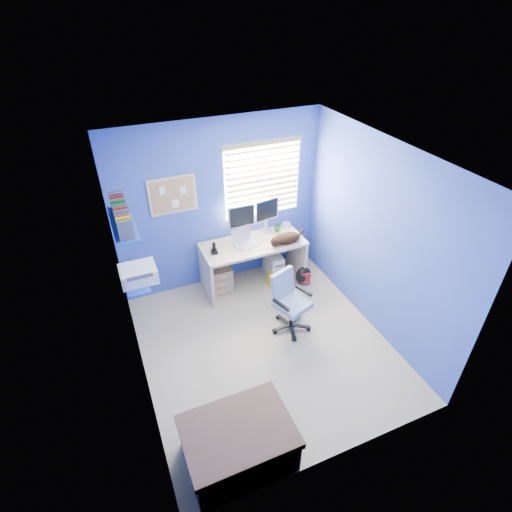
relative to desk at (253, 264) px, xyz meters
name	(u,v)px	position (x,y,z in m)	size (l,w,h in m)	color
floor	(265,345)	(-0.36, -1.26, -0.37)	(3.00, 3.20, 0.00)	tan
ceiling	(268,159)	(-0.36, -1.26, 2.13)	(3.00, 3.20, 0.00)	white
wall_back	(220,206)	(-0.36, 0.34, 0.88)	(3.00, 0.01, 2.50)	#314EB0
wall_front	(348,374)	(-0.36, -2.86, 0.88)	(3.00, 0.01, 2.50)	#314EB0
wall_left	(129,302)	(-1.86, -1.26, 0.88)	(0.01, 3.20, 2.50)	#314EB0
wall_right	(377,239)	(1.14, -1.26, 0.88)	(0.01, 3.20, 2.50)	#314EB0
desk	(253,264)	(0.00, 0.00, 0.00)	(1.51, 0.65, 0.74)	tan
laptop	(247,238)	(-0.10, -0.01, 0.48)	(0.33, 0.26, 0.22)	silver
monitor_left	(241,222)	(-0.10, 0.21, 0.64)	(0.40, 0.12, 0.54)	silver
monitor_right	(266,215)	(0.32, 0.25, 0.64)	(0.40, 0.12, 0.54)	silver
phone	(214,248)	(-0.60, -0.02, 0.45)	(0.09, 0.11, 0.17)	black
mug	(277,228)	(0.47, 0.17, 0.42)	(0.10, 0.09, 0.10)	#225F33
cd_spindle	(286,225)	(0.66, 0.24, 0.41)	(0.13, 0.13, 0.07)	silver
cat	(287,238)	(0.46, -0.17, 0.45)	(0.42, 0.22, 0.15)	black
tower_pc	(273,265)	(0.35, 0.04, -0.14)	(0.19, 0.44, 0.45)	beige
drawer_boxes	(219,279)	(-0.53, 0.05, -0.17)	(0.35, 0.28, 0.41)	tan
yellow_book	(270,280)	(0.21, -0.16, -0.25)	(0.03, 0.17, 0.24)	yellow
backpack	(303,275)	(0.71, -0.30, -0.22)	(0.25, 0.19, 0.30)	black
bed_corner	(238,444)	(-1.20, -2.50, -0.13)	(0.98, 0.70, 0.47)	brown
office_chair	(289,309)	(0.08, -1.06, -0.06)	(0.62, 0.62, 0.84)	black
window_blinds	(263,180)	(0.29, 0.31, 1.18)	(1.15, 0.05, 1.10)	white
corkboard	(173,195)	(-1.01, 0.33, 1.18)	(0.64, 0.02, 0.52)	tan
wall_shelves	(129,245)	(-1.71, -0.51, 1.06)	(0.42, 0.90, 1.05)	#2244AE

